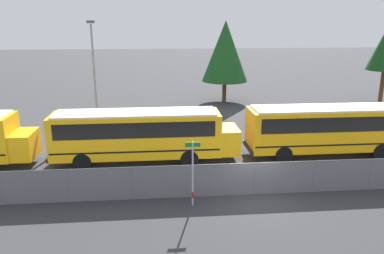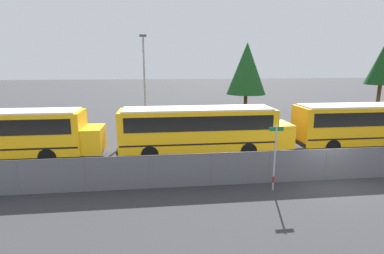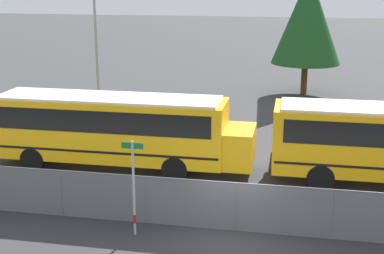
{
  "view_description": "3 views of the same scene",
  "coord_description": "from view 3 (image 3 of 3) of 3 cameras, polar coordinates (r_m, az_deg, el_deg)",
  "views": [
    {
      "loc": [
        -4.67,
        -16.86,
        8.48
      ],
      "look_at": [
        -2.71,
        4.56,
        2.31
      ],
      "focal_mm": 35.0,
      "sensor_mm": 36.0,
      "label": 1
    },
    {
      "loc": [
        -8.68,
        -13.87,
        6.05
      ],
      "look_at": [
        -6.32,
        5.87,
        1.76
      ],
      "focal_mm": 28.0,
      "sensor_mm": 36.0,
      "label": 2
    },
    {
      "loc": [
        1.62,
        -16.06,
        8.08
      ],
      "look_at": [
        -2.32,
        4.5,
        2.2
      ],
      "focal_mm": 50.0,
      "sensor_mm": 36.0,
      "label": 3
    }
  ],
  "objects": [
    {
      "name": "street_sign",
      "position": [
        17.15,
        -6.25,
        -6.31
      ],
      "size": [
        0.7,
        0.09,
        3.19
      ],
      "color": "#B7B7BC",
      "rests_on": "ground_plane"
    },
    {
      "name": "fence",
      "position": [
        17.67,
        4.71,
        -8.43
      ],
      "size": [
        84.98,
        0.07,
        1.71
      ],
      "color": "#9EA0A5",
      "rests_on": "ground_plane"
    },
    {
      "name": "tree_1",
      "position": [
        38.54,
        12.23,
        11.26
      ],
      "size": [
        4.82,
        4.82,
        8.48
      ],
      "color": "#51381E",
      "rests_on": "ground_plane"
    },
    {
      "name": "light_pole",
      "position": [
        31.82,
        -10.21,
        9.19
      ],
      "size": [
        0.6,
        0.24,
        8.44
      ],
      "color": "gray",
      "rests_on": "ground_plane"
    },
    {
      "name": "school_bus_2",
      "position": [
        23.2,
        -8.22,
        0.13
      ],
      "size": [
        11.37,
        2.52,
        3.21
      ],
      "color": "#EDA80F",
      "rests_on": "ground_plane"
    },
    {
      "name": "ground_plane",
      "position": [
        18.05,
        4.65,
        -10.95
      ],
      "size": [
        200.0,
        200.0,
        0.0
      ],
      "primitive_type": "plane",
      "color": "#38383A"
    }
  ]
}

